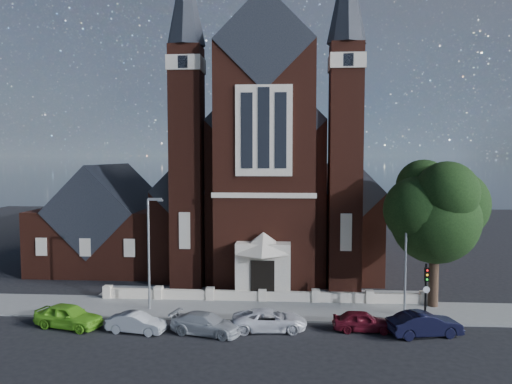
# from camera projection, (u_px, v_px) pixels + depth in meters

# --- Properties ---
(ground) EXTENTS (120.00, 120.00, 0.00)m
(ground) POSITION_uv_depth(u_px,v_px,m) (268.00, 275.00, 46.21)
(ground) COLOR black
(ground) RESTS_ON ground
(pavement_strip) EXTENTS (60.00, 5.00, 0.12)m
(pavement_strip) POSITION_uv_depth(u_px,v_px,m) (261.00, 310.00, 35.76)
(pavement_strip) COLOR slate
(pavement_strip) RESTS_ON ground
(forecourt_paving) EXTENTS (26.00, 3.00, 0.14)m
(forecourt_paving) POSITION_uv_depth(u_px,v_px,m) (264.00, 295.00, 39.74)
(forecourt_paving) COLOR slate
(forecourt_paving) RESTS_ON ground
(forecourt_wall) EXTENTS (24.00, 0.40, 0.90)m
(forecourt_wall) POSITION_uv_depth(u_px,v_px,m) (263.00, 302.00, 37.75)
(forecourt_wall) COLOR beige
(forecourt_wall) RESTS_ON ground
(church) EXTENTS (20.01, 34.90, 29.20)m
(church) POSITION_uv_depth(u_px,v_px,m) (271.00, 183.00, 53.52)
(church) COLOR #441C12
(church) RESTS_ON ground
(parish_hall) EXTENTS (12.00, 12.20, 10.24)m
(parish_hall) POSITION_uv_depth(u_px,v_px,m) (110.00, 226.00, 49.99)
(parish_hall) COLOR #441C12
(parish_hall) RESTS_ON ground
(street_tree) EXTENTS (6.40, 6.60, 10.70)m
(street_tree) POSITION_uv_depth(u_px,v_px,m) (438.00, 213.00, 35.61)
(street_tree) COLOR black
(street_tree) RESTS_ON ground
(street_lamp_left) EXTENTS (1.16, 0.22, 8.09)m
(street_lamp_left) POSITION_uv_depth(u_px,v_px,m) (150.00, 247.00, 35.47)
(street_lamp_left) COLOR gray
(street_lamp_left) RESTS_ON ground
(street_lamp_right) EXTENTS (1.16, 0.22, 8.09)m
(street_lamp_right) POSITION_uv_depth(u_px,v_px,m) (407.00, 250.00, 34.25)
(street_lamp_right) COLOR gray
(street_lamp_right) RESTS_ON ground
(traffic_signal) EXTENTS (0.28, 0.42, 4.00)m
(traffic_signal) POSITION_uv_depth(u_px,v_px,m) (426.00, 285.00, 32.77)
(traffic_signal) COLOR black
(traffic_signal) RESTS_ON ground
(car_lime_van) EXTENTS (4.81, 2.88, 1.53)m
(car_lime_van) POSITION_uv_depth(u_px,v_px,m) (69.00, 316.00, 32.11)
(car_lime_van) COLOR #6CBF26
(car_lime_van) RESTS_ON ground
(car_silver_a) EXTENTS (3.89, 1.88, 1.23)m
(car_silver_a) POSITION_uv_depth(u_px,v_px,m) (137.00, 323.00, 31.24)
(car_silver_a) COLOR #9DA0A4
(car_silver_a) RESTS_ON ground
(car_silver_b) EXTENTS (4.80, 2.86, 1.30)m
(car_silver_b) POSITION_uv_depth(u_px,v_px,m) (206.00, 324.00, 30.96)
(car_silver_b) COLOR #9DA0A4
(car_silver_b) RESTS_ON ground
(car_white_suv) EXTENTS (4.92, 2.61, 1.32)m
(car_white_suv) POSITION_uv_depth(u_px,v_px,m) (270.00, 320.00, 31.64)
(car_white_suv) COLOR white
(car_white_suv) RESTS_ON ground
(car_dark_red) EXTENTS (3.78, 1.57, 1.28)m
(car_dark_red) POSITION_uv_depth(u_px,v_px,m) (363.00, 321.00, 31.49)
(car_dark_red) COLOR #570E1A
(car_dark_red) RESTS_ON ground
(car_navy) EXTENTS (4.72, 2.50, 1.48)m
(car_navy) POSITION_uv_depth(u_px,v_px,m) (425.00, 324.00, 30.61)
(car_navy) COLOR black
(car_navy) RESTS_ON ground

